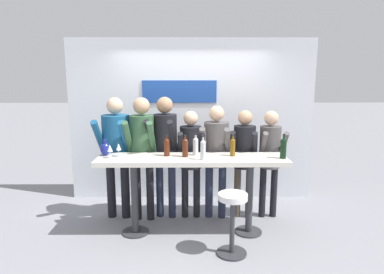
% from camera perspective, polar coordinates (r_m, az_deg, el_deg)
% --- Properties ---
extents(ground_plane, '(40.00, 40.00, 0.00)m').
position_cam_1_polar(ground_plane, '(4.79, 0.01, -15.64)').
color(ground_plane, gray).
extents(back_wall, '(4.05, 0.12, 2.68)m').
position_cam_1_polar(back_wall, '(5.73, -0.12, 2.85)').
color(back_wall, silver).
rests_on(back_wall, ground_plane).
extents(tasting_table, '(2.45, 0.55, 1.05)m').
position_cam_1_polar(tasting_table, '(4.47, 0.01, -5.47)').
color(tasting_table, silver).
rests_on(tasting_table, ground_plane).
extents(bar_stool, '(0.36, 0.36, 0.75)m').
position_cam_1_polar(bar_stool, '(4.11, 6.76, -12.75)').
color(bar_stool, '#333338').
rests_on(bar_stool, ground_plane).
extents(person_far_left, '(0.51, 0.61, 1.78)m').
position_cam_1_polar(person_far_left, '(5.03, -12.53, -1.31)').
color(person_far_left, black).
rests_on(person_far_left, ground_plane).
extents(person_left, '(0.43, 0.55, 1.79)m').
position_cam_1_polar(person_left, '(4.88, -8.29, -1.31)').
color(person_left, black).
rests_on(person_left, ground_plane).
extents(person_center_left, '(0.48, 0.60, 1.79)m').
position_cam_1_polar(person_center_left, '(4.94, -4.52, -1.07)').
color(person_center_left, '#23283D').
rests_on(person_center_left, ground_plane).
extents(person_center, '(0.38, 0.49, 1.59)m').
position_cam_1_polar(person_center, '(4.94, -0.19, -2.57)').
color(person_center, black).
rests_on(person_center, ground_plane).
extents(person_center_right, '(0.47, 0.57, 1.66)m').
position_cam_1_polar(person_center_right, '(4.94, 4.03, -2.12)').
color(person_center_right, '#23283D').
rests_on(person_center_right, ground_plane).
extents(person_right, '(0.44, 0.54, 1.60)m').
position_cam_1_polar(person_right, '(4.99, 8.70, -2.45)').
color(person_right, '#473D33').
rests_on(person_right, ground_plane).
extents(person_far_right, '(0.37, 0.48, 1.59)m').
position_cam_1_polar(person_far_right, '(5.08, 12.88, -2.41)').
color(person_far_right, black).
rests_on(person_far_right, ground_plane).
extents(wine_bottle_0, '(0.08, 0.08, 0.29)m').
position_cam_1_polar(wine_bottle_0, '(4.42, -1.16, -1.63)').
color(wine_bottle_0, '#4C1E0F').
rests_on(wine_bottle_0, tasting_table).
extents(wine_bottle_1, '(0.08, 0.08, 0.27)m').
position_cam_1_polar(wine_bottle_1, '(4.48, -4.23, -1.57)').
color(wine_bottle_1, '#4C1E0F').
rests_on(wine_bottle_1, tasting_table).
extents(wine_bottle_2, '(0.07, 0.07, 0.29)m').
position_cam_1_polar(wine_bottle_2, '(4.50, 0.59, -1.41)').
color(wine_bottle_2, '#B7BCC1').
rests_on(wine_bottle_2, tasting_table).
extents(wine_bottle_3, '(0.08, 0.08, 0.32)m').
position_cam_1_polar(wine_bottle_3, '(4.48, 14.98, -1.66)').
color(wine_bottle_3, black).
rests_on(wine_bottle_3, tasting_table).
extents(wine_bottle_4, '(0.07, 0.07, 0.31)m').
position_cam_1_polar(wine_bottle_4, '(4.26, 1.85, -2.00)').
color(wine_bottle_4, '#B7BCC1').
rests_on(wine_bottle_4, tasting_table).
extents(wine_bottle_5, '(0.07, 0.07, 0.28)m').
position_cam_1_polar(wine_bottle_5, '(4.49, 6.79, -1.56)').
color(wine_bottle_5, brown).
rests_on(wine_bottle_5, tasting_table).
extents(wine_glass_0, '(0.07, 0.07, 0.18)m').
position_cam_1_polar(wine_glass_0, '(4.47, -13.53, -1.88)').
color(wine_glass_0, silver).
rests_on(wine_glass_0, tasting_table).
extents(wine_glass_1, '(0.07, 0.07, 0.18)m').
position_cam_1_polar(wine_glass_1, '(4.54, -12.15, -1.65)').
color(wine_glass_1, silver).
rests_on(wine_glass_1, tasting_table).
extents(decorative_vase, '(0.13, 0.13, 0.22)m').
position_cam_1_polar(decorative_vase, '(4.65, -14.26, -1.91)').
color(decorative_vase, navy).
rests_on(decorative_vase, tasting_table).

